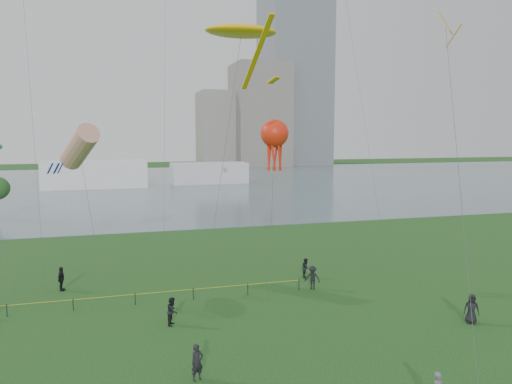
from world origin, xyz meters
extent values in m
cube|color=slate|center=(0.00, 100.00, 0.02)|extent=(400.00, 120.00, 0.08)
cube|color=slate|center=(62.00, 168.00, 60.00)|extent=(24.00, 24.00, 120.00)
cube|color=slate|center=(46.00, 162.00, 19.00)|extent=(20.00, 20.00, 38.00)
cube|color=gray|center=(32.00, 168.00, 14.00)|extent=(16.00, 18.00, 28.00)
cube|color=white|center=(-12.00, 95.00, 3.00)|extent=(22.00, 8.00, 6.00)
cube|color=silver|center=(14.00, 98.00, 2.50)|extent=(18.00, 7.00, 5.00)
cylinder|color=black|center=(-15.45, 14.02, 0.42)|extent=(0.07, 0.07, 0.85)
cylinder|color=black|center=(-11.45, 14.02, 0.42)|extent=(0.07, 0.07, 0.85)
cylinder|color=black|center=(-7.45, 14.02, 0.42)|extent=(0.07, 0.07, 0.85)
cylinder|color=black|center=(-3.45, 14.02, 0.42)|extent=(0.07, 0.07, 0.85)
cylinder|color=black|center=(0.55, 14.02, 0.42)|extent=(0.07, 0.07, 0.85)
cylinder|color=black|center=(4.55, 14.02, 0.42)|extent=(0.07, 0.07, 0.85)
cylinder|color=yellow|center=(-7.45, 14.02, 0.75)|extent=(24.00, 0.03, 0.03)
imported|color=black|center=(-5.43, 9.70, 0.86)|extent=(0.90, 1.01, 1.72)
imported|color=black|center=(5.57, 13.85, 0.90)|extent=(1.33, 1.24, 1.80)
imported|color=black|center=(-12.58, 18.81, 0.90)|extent=(0.71, 1.14, 1.81)
imported|color=black|center=(12.34, 4.76, 0.92)|extent=(1.08, 0.98, 1.84)
imported|color=black|center=(-5.15, 2.35, 0.88)|extent=(0.75, 0.63, 1.76)
imported|color=black|center=(6.27, 16.91, 0.80)|extent=(0.87, 0.96, 1.61)
cylinder|color=#3F3F42|center=(-1.13, 14.46, 9.75)|extent=(4.68, 7.37, 19.51)
ellipsoid|color=#FFB90D|center=(1.19, 18.12, 19.50)|extent=(5.63, 3.52, 0.88)
cube|color=#FFB90D|center=(1.19, 13.92, 17.10)|extent=(0.36, 6.98, 4.09)
cube|color=#FFB90D|center=(1.19, 10.12, 15.00)|extent=(0.95, 0.95, 0.42)
cylinder|color=#3F3F42|center=(-10.33, 19.80, 5.32)|extent=(1.56, 4.68, 10.65)
cylinder|color=#CF4119|center=(-11.10, 22.13, 10.64)|extent=(3.63, 5.09, 3.79)
cylinder|color=#192AB4|center=(-12.50, 20.93, 9.04)|extent=(0.60, 1.13, 0.88)
cylinder|color=#192AB4|center=(-12.77, 21.31, 9.04)|extent=(0.60, 1.13, 0.88)
cylinder|color=#192AB4|center=(-13.22, 21.17, 9.04)|extent=(0.60, 1.13, 0.88)
cylinder|color=#192AB4|center=(-13.22, 20.69, 9.04)|extent=(0.60, 1.13, 0.88)
cylinder|color=#192AB4|center=(-12.77, 20.55, 9.04)|extent=(0.60, 1.13, 0.88)
cylinder|color=#3F3F42|center=(2.55, 14.56, 5.86)|extent=(1.97, 4.72, 11.72)
sphere|color=red|center=(3.52, 16.91, 11.71)|extent=(2.19, 2.19, 2.19)
cylinder|color=red|center=(4.02, 16.91, 10.11)|extent=(0.18, 0.54, 2.60)
cylinder|color=red|center=(3.77, 17.34, 10.11)|extent=(0.49, 0.36, 2.61)
cylinder|color=red|center=(3.27, 17.34, 10.11)|extent=(0.49, 0.36, 2.61)
cylinder|color=red|center=(3.02, 16.91, 10.11)|extent=(0.18, 0.54, 2.60)
cylinder|color=red|center=(3.27, 16.47, 10.11)|extent=(0.49, 0.36, 2.61)
cylinder|color=red|center=(3.77, 16.47, 10.11)|extent=(0.49, 0.36, 2.61)
cylinder|color=#3F3F42|center=(10.04, 3.61, 9.62)|extent=(7.42, 13.38, 19.25)
cube|color=orange|center=(13.73, 10.29, 19.24)|extent=(1.65, 1.65, 1.35)
cylinder|color=orange|center=(13.73, 9.39, 18.24)|extent=(0.08, 1.58, 1.35)
camera|label=1|loc=(-8.80, -20.04, 11.57)|focal=35.00mm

